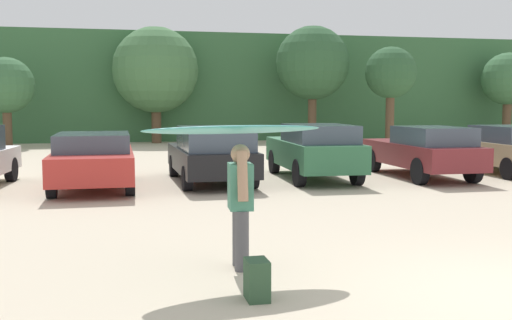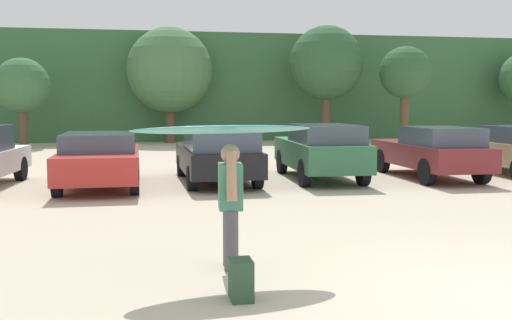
{
  "view_description": "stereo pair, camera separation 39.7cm",
  "coord_description": "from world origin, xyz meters",
  "px_view_note": "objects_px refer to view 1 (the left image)",
  "views": [
    {
      "loc": [
        -4.34,
        -5.76,
        2.16
      ],
      "look_at": [
        -1.83,
        5.53,
        1.06
      ],
      "focal_mm": 42.53,
      "sensor_mm": 36.0,
      "label": 1
    },
    {
      "loc": [
        -3.95,
        -5.84,
        2.16
      ],
      "look_at": [
        -1.83,
        5.53,
        1.06
      ],
      "focal_mm": 42.53,
      "sensor_mm": 36.0,
      "label": 2
    }
  ],
  "objects_px": {
    "parked_car_tan": "(506,148)",
    "backpack_dropped": "(257,280)",
    "parked_car_red": "(93,159)",
    "person_adult": "(240,199)",
    "parked_car_forest_green": "(314,150)",
    "parked_car_maroon": "(423,150)",
    "parked_car_black": "(211,153)",
    "surfboard_teal": "(234,130)"
  },
  "relations": [
    {
      "from": "parked_car_tan",
      "to": "backpack_dropped",
      "type": "relative_size",
      "value": 10.22
    },
    {
      "from": "parked_car_red",
      "to": "parked_car_tan",
      "type": "distance_m",
      "value": 12.16
    },
    {
      "from": "person_adult",
      "to": "backpack_dropped",
      "type": "relative_size",
      "value": 3.62
    },
    {
      "from": "parked_car_red",
      "to": "person_adult",
      "type": "distance_m",
      "value": 8.43
    },
    {
      "from": "parked_car_tan",
      "to": "backpack_dropped",
      "type": "height_order",
      "value": "parked_car_tan"
    },
    {
      "from": "parked_car_forest_green",
      "to": "parked_car_red",
      "type": "bearing_deg",
      "value": 96.11
    },
    {
      "from": "parked_car_forest_green",
      "to": "backpack_dropped",
      "type": "distance_m",
      "value": 10.61
    },
    {
      "from": "parked_car_red",
      "to": "parked_car_tan",
      "type": "bearing_deg",
      "value": -87.8
    },
    {
      "from": "parked_car_red",
      "to": "backpack_dropped",
      "type": "bearing_deg",
      "value": -167.63
    },
    {
      "from": "parked_car_maroon",
      "to": "parked_car_tan",
      "type": "relative_size",
      "value": 1.01
    },
    {
      "from": "parked_car_tan",
      "to": "backpack_dropped",
      "type": "distance_m",
      "value": 14.15
    },
    {
      "from": "parked_car_black",
      "to": "surfboard_teal",
      "type": "bearing_deg",
      "value": 172.32
    },
    {
      "from": "parked_car_black",
      "to": "backpack_dropped",
      "type": "distance_m",
      "value": 9.78
    },
    {
      "from": "parked_car_black",
      "to": "parked_car_forest_green",
      "type": "height_order",
      "value": "parked_car_forest_green"
    },
    {
      "from": "parked_car_forest_green",
      "to": "parked_car_tan",
      "type": "relative_size",
      "value": 1.02
    },
    {
      "from": "parked_car_black",
      "to": "parked_car_maroon",
      "type": "relative_size",
      "value": 1.0
    },
    {
      "from": "parked_car_red",
      "to": "surfboard_teal",
      "type": "distance_m",
      "value": 8.59
    },
    {
      "from": "parked_car_forest_green",
      "to": "backpack_dropped",
      "type": "bearing_deg",
      "value": 160.71
    },
    {
      "from": "parked_car_black",
      "to": "surfboard_teal",
      "type": "distance_m",
      "value": 8.66
    },
    {
      "from": "parked_car_red",
      "to": "person_adult",
      "type": "height_order",
      "value": "person_adult"
    },
    {
      "from": "parked_car_black",
      "to": "parked_car_tan",
      "type": "xyz_separation_m",
      "value": [
        9.09,
        0.26,
        -0.03
      ]
    },
    {
      "from": "parked_car_red",
      "to": "parked_car_tan",
      "type": "relative_size",
      "value": 0.99
    },
    {
      "from": "parked_car_maroon",
      "to": "parked_car_forest_green",
      "type": "bearing_deg",
      "value": 84.81
    },
    {
      "from": "parked_car_tan",
      "to": "backpack_dropped",
      "type": "bearing_deg",
      "value": 135.48
    },
    {
      "from": "parked_car_tan",
      "to": "backpack_dropped",
      "type": "xyz_separation_m",
      "value": [
        -10.02,
        -9.98,
        -0.54
      ]
    },
    {
      "from": "parked_car_maroon",
      "to": "backpack_dropped",
      "type": "distance_m",
      "value": 11.87
    },
    {
      "from": "parked_car_black",
      "to": "backpack_dropped",
      "type": "xyz_separation_m",
      "value": [
        -0.92,
        -9.72,
        -0.58
      ]
    },
    {
      "from": "parked_car_black",
      "to": "person_adult",
      "type": "bearing_deg",
      "value": 172.93
    },
    {
      "from": "parked_car_red",
      "to": "parked_car_forest_green",
      "type": "bearing_deg",
      "value": -86.22
    },
    {
      "from": "parked_car_black",
      "to": "parked_car_tan",
      "type": "height_order",
      "value": "parked_car_black"
    },
    {
      "from": "parked_car_forest_green",
      "to": "person_adult",
      "type": "distance_m",
      "value": 9.36
    },
    {
      "from": "parked_car_forest_green",
      "to": "person_adult",
      "type": "relative_size",
      "value": 2.88
    },
    {
      "from": "parked_car_red",
      "to": "parked_car_black",
      "type": "relative_size",
      "value": 0.97
    },
    {
      "from": "parked_car_forest_green",
      "to": "surfboard_teal",
      "type": "height_order",
      "value": "surfboard_teal"
    },
    {
      "from": "parked_car_red",
      "to": "parked_car_tan",
      "type": "height_order",
      "value": "parked_car_tan"
    },
    {
      "from": "person_adult",
      "to": "backpack_dropped",
      "type": "height_order",
      "value": "person_adult"
    },
    {
      "from": "parked_car_forest_green",
      "to": "parked_car_maroon",
      "type": "bearing_deg",
      "value": -93.62
    },
    {
      "from": "backpack_dropped",
      "to": "parked_car_black",
      "type": "bearing_deg",
      "value": 84.57
    },
    {
      "from": "parked_car_maroon",
      "to": "parked_car_tan",
      "type": "bearing_deg",
      "value": -81.58
    },
    {
      "from": "parked_car_tan",
      "to": "person_adult",
      "type": "height_order",
      "value": "person_adult"
    },
    {
      "from": "surfboard_teal",
      "to": "backpack_dropped",
      "type": "distance_m",
      "value": 1.98
    },
    {
      "from": "parked_car_maroon",
      "to": "surfboard_teal",
      "type": "bearing_deg",
      "value": 140.36
    }
  ]
}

